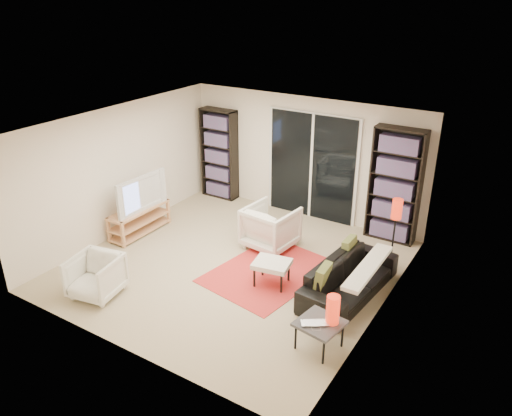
{
  "coord_description": "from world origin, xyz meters",
  "views": [
    {
      "loc": [
        4.15,
        -5.97,
        4.33
      ],
      "look_at": [
        0.25,
        0.3,
        1.0
      ],
      "focal_mm": 35.0,
      "sensor_mm": 36.0,
      "label": 1
    }
  ],
  "objects_px": {
    "tv_stand": "(140,220)",
    "ottoman": "(272,265)",
    "armchair_back": "(271,227)",
    "bookshelf_right": "(395,186)",
    "sofa": "(349,278)",
    "armchair_front": "(96,276)",
    "bookshelf_left": "(219,154)",
    "side_table": "(320,325)",
    "floor_lamp": "(396,217)"
  },
  "relations": [
    {
      "from": "side_table",
      "to": "floor_lamp",
      "type": "relative_size",
      "value": 0.51
    },
    {
      "from": "bookshelf_right",
      "to": "floor_lamp",
      "type": "height_order",
      "value": "bookshelf_right"
    },
    {
      "from": "tv_stand",
      "to": "side_table",
      "type": "relative_size",
      "value": 2.08
    },
    {
      "from": "floor_lamp",
      "to": "tv_stand",
      "type": "bearing_deg",
      "value": -163.94
    },
    {
      "from": "armchair_front",
      "to": "ottoman",
      "type": "xyz_separation_m",
      "value": [
        2.1,
        1.65,
        0.02
      ]
    },
    {
      "from": "sofa",
      "to": "floor_lamp",
      "type": "xyz_separation_m",
      "value": [
        0.28,
        1.13,
        0.64
      ]
    },
    {
      "from": "tv_stand",
      "to": "bookshelf_left",
      "type": "bearing_deg",
      "value": 83.91
    },
    {
      "from": "bookshelf_left",
      "to": "side_table",
      "type": "relative_size",
      "value": 3.14
    },
    {
      "from": "armchair_back",
      "to": "tv_stand",
      "type": "bearing_deg",
      "value": 25.37
    },
    {
      "from": "tv_stand",
      "to": "side_table",
      "type": "xyz_separation_m",
      "value": [
        4.3,
        -1.21,
        0.1
      ]
    },
    {
      "from": "sofa",
      "to": "floor_lamp",
      "type": "distance_m",
      "value": 1.32
    },
    {
      "from": "armchair_back",
      "to": "sofa",
      "type": "bearing_deg",
      "value": 165.25
    },
    {
      "from": "tv_stand",
      "to": "sofa",
      "type": "relative_size",
      "value": 0.67
    },
    {
      "from": "armchair_front",
      "to": "side_table",
      "type": "relative_size",
      "value": 1.14
    },
    {
      "from": "tv_stand",
      "to": "sofa",
      "type": "bearing_deg",
      "value": 2.07
    },
    {
      "from": "ottoman",
      "to": "bookshelf_right",
      "type": "bearing_deg",
      "value": 66.72
    },
    {
      "from": "sofa",
      "to": "side_table",
      "type": "bearing_deg",
      "value": -168.27
    },
    {
      "from": "tv_stand",
      "to": "armchair_front",
      "type": "distance_m",
      "value": 2.09
    },
    {
      "from": "bookshelf_left",
      "to": "tv_stand",
      "type": "height_order",
      "value": "bookshelf_left"
    },
    {
      "from": "bookshelf_left",
      "to": "side_table",
      "type": "height_order",
      "value": "bookshelf_left"
    },
    {
      "from": "bookshelf_left",
      "to": "floor_lamp",
      "type": "distance_m",
      "value": 4.31
    },
    {
      "from": "tv_stand",
      "to": "floor_lamp",
      "type": "distance_m",
      "value": 4.66
    },
    {
      "from": "bookshelf_right",
      "to": "side_table",
      "type": "bearing_deg",
      "value": -86.59
    },
    {
      "from": "bookshelf_right",
      "to": "armchair_front",
      "type": "relative_size",
      "value": 2.97
    },
    {
      "from": "sofa",
      "to": "armchair_front",
      "type": "distance_m",
      "value": 3.82
    },
    {
      "from": "armchair_front",
      "to": "ottoman",
      "type": "distance_m",
      "value": 2.67
    },
    {
      "from": "bookshelf_right",
      "to": "armchair_back",
      "type": "xyz_separation_m",
      "value": [
        -1.71,
        -1.44,
        -0.66
      ]
    },
    {
      "from": "armchair_back",
      "to": "armchair_front",
      "type": "bearing_deg",
      "value": 67.87
    },
    {
      "from": "sofa",
      "to": "tv_stand",
      "type": "bearing_deg",
      "value": 97.74
    },
    {
      "from": "ottoman",
      "to": "side_table",
      "type": "distance_m",
      "value": 1.61
    },
    {
      "from": "armchair_front",
      "to": "floor_lamp",
      "type": "relative_size",
      "value": 0.58
    },
    {
      "from": "sofa",
      "to": "armchair_front",
      "type": "bearing_deg",
      "value": 127.8
    },
    {
      "from": "floor_lamp",
      "to": "armchair_back",
      "type": "bearing_deg",
      "value": -167.72
    },
    {
      "from": "tv_stand",
      "to": "ottoman",
      "type": "height_order",
      "value": "tv_stand"
    },
    {
      "from": "bookshelf_right",
      "to": "ottoman",
      "type": "height_order",
      "value": "bookshelf_right"
    },
    {
      "from": "tv_stand",
      "to": "armchair_back",
      "type": "height_order",
      "value": "armchair_back"
    },
    {
      "from": "ottoman",
      "to": "side_table",
      "type": "bearing_deg",
      "value": -37.47
    },
    {
      "from": "side_table",
      "to": "floor_lamp",
      "type": "xyz_separation_m",
      "value": [
        0.14,
        2.49,
        0.56
      ]
    },
    {
      "from": "armchair_back",
      "to": "bookshelf_left",
      "type": "bearing_deg",
      "value": -27.79
    },
    {
      "from": "sofa",
      "to": "armchair_front",
      "type": "xyz_separation_m",
      "value": [
        -3.23,
        -2.03,
        0.04
      ]
    },
    {
      "from": "sofa",
      "to": "side_table",
      "type": "distance_m",
      "value": 1.37
    },
    {
      "from": "bookshelf_right",
      "to": "floor_lamp",
      "type": "relative_size",
      "value": 1.72
    },
    {
      "from": "armchair_back",
      "to": "side_table",
      "type": "relative_size",
      "value": 1.37
    },
    {
      "from": "tv_stand",
      "to": "ottoman",
      "type": "bearing_deg",
      "value": -4.33
    },
    {
      "from": "sofa",
      "to": "armchair_front",
      "type": "height_order",
      "value": "armchair_front"
    },
    {
      "from": "tv_stand",
      "to": "armchair_front",
      "type": "height_order",
      "value": "armchair_front"
    },
    {
      "from": "tv_stand",
      "to": "armchair_front",
      "type": "relative_size",
      "value": 1.82
    },
    {
      "from": "side_table",
      "to": "armchair_back",
      "type": "bearing_deg",
      "value": 133.31
    },
    {
      "from": "sofa",
      "to": "side_table",
      "type": "height_order",
      "value": "sofa"
    },
    {
      "from": "bookshelf_left",
      "to": "sofa",
      "type": "bearing_deg",
      "value": -28.4
    }
  ]
}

